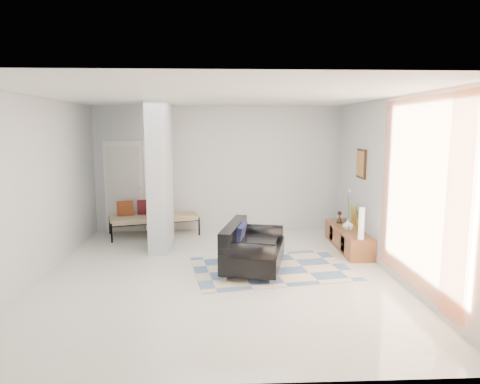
{
  "coord_description": "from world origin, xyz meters",
  "views": [
    {
      "loc": [
        0.06,
        -6.6,
        2.33
      ],
      "look_at": [
        0.39,
        0.6,
        1.24
      ],
      "focal_mm": 32.0,
      "sensor_mm": 36.0,
      "label": 1
    }
  ],
  "objects": [
    {
      "name": "floor",
      "position": [
        0.0,
        0.0,
        0.0
      ],
      "size": [
        6.0,
        6.0,
        0.0
      ],
      "primitive_type": "plane",
      "color": "white",
      "rests_on": "ground"
    },
    {
      "name": "ceiling",
      "position": [
        0.0,
        0.0,
        2.8
      ],
      "size": [
        6.0,
        6.0,
        0.0
      ],
      "primitive_type": "plane",
      "rotation": [
        3.14,
        0.0,
        0.0
      ],
      "color": "white",
      "rests_on": "wall_back"
    },
    {
      "name": "wall_back",
      "position": [
        0.0,
        3.0,
        1.4
      ],
      "size": [
        6.0,
        0.0,
        6.0
      ],
      "primitive_type": "plane",
      "rotation": [
        1.57,
        0.0,
        0.0
      ],
      "color": "silver",
      "rests_on": "ground"
    },
    {
      "name": "wall_front",
      "position": [
        0.0,
        -3.0,
        1.4
      ],
      "size": [
        6.0,
        0.0,
        6.0
      ],
      "primitive_type": "plane",
      "rotation": [
        -1.57,
        0.0,
        0.0
      ],
      "color": "silver",
      "rests_on": "ground"
    },
    {
      "name": "wall_left",
      "position": [
        -2.75,
        0.0,
        1.4
      ],
      "size": [
        0.0,
        6.0,
        6.0
      ],
      "primitive_type": "plane",
      "rotation": [
        1.57,
        0.0,
        1.57
      ],
      "color": "silver",
      "rests_on": "ground"
    },
    {
      "name": "wall_right",
      "position": [
        2.75,
        0.0,
        1.4
      ],
      "size": [
        0.0,
        6.0,
        6.0
      ],
      "primitive_type": "plane",
      "rotation": [
        1.57,
        0.0,
        -1.57
      ],
      "color": "silver",
      "rests_on": "ground"
    },
    {
      "name": "partition_column",
      "position": [
        -1.1,
        1.6,
        1.4
      ],
      "size": [
        0.35,
        1.2,
        2.8
      ],
      "primitive_type": "cube",
      "color": "silver",
      "rests_on": "floor"
    },
    {
      "name": "hallway_door",
      "position": [
        -2.1,
        2.96,
        1.02
      ],
      "size": [
        0.85,
        0.06,
        2.04
      ],
      "primitive_type": "cube",
      "color": "white",
      "rests_on": "floor"
    },
    {
      "name": "curtain",
      "position": [
        2.67,
        -1.15,
        1.45
      ],
      "size": [
        0.0,
        2.55,
        2.55
      ],
      "primitive_type": "plane",
      "rotation": [
        1.57,
        0.0,
        1.57
      ],
      "color": "#FB7842",
      "rests_on": "wall_right"
    },
    {
      "name": "wall_art",
      "position": [
        2.72,
        1.35,
        1.65
      ],
      "size": [
        0.04,
        0.45,
        0.55
      ],
      "primitive_type": "cube",
      "color": "#3B2310",
      "rests_on": "wall_right"
    },
    {
      "name": "media_console",
      "position": [
        2.52,
        1.35,
        0.2
      ],
      "size": [
        0.45,
        1.85,
        0.8
      ],
      "color": "brown",
      "rests_on": "floor"
    },
    {
      "name": "loveseat",
      "position": [
        0.54,
        0.21,
        0.36
      ],
      "size": [
        1.19,
        1.66,
        0.76
      ],
      "rotation": [
        0.0,
        0.0,
        -0.23
      ],
      "color": "silver",
      "rests_on": "floor"
    },
    {
      "name": "daybed",
      "position": [
        -1.43,
        2.62,
        0.41
      ],
      "size": [
        2.01,
        1.29,
        0.77
      ],
      "rotation": [
        0.0,
        0.0,
        0.29
      ],
      "color": "black",
      "rests_on": "floor"
    },
    {
      "name": "area_rug",
      "position": [
        0.9,
        0.2,
        0.01
      ],
      "size": [
        2.79,
        2.09,
        0.01
      ],
      "primitive_type": "cube",
      "rotation": [
        0.0,
        0.0,
        0.16
      ],
      "color": "beige",
      "rests_on": "floor"
    },
    {
      "name": "cylinder_lamp",
      "position": [
        2.5,
        0.55,
        0.68
      ],
      "size": [
        0.1,
        0.1,
        0.55
      ],
      "primitive_type": "cylinder",
      "color": "silver",
      "rests_on": "media_console"
    },
    {
      "name": "bronze_figurine",
      "position": [
        2.47,
        1.81,
        0.52
      ],
      "size": [
        0.13,
        0.13,
        0.24
      ],
      "primitive_type": null,
      "rotation": [
        0.0,
        0.0,
        0.09
      ],
      "color": "black",
      "rests_on": "media_console"
    },
    {
      "name": "vase",
      "position": [
        2.47,
        1.22,
        0.5
      ],
      "size": [
        0.21,
        0.21,
        0.21
      ],
      "primitive_type": "imported",
      "rotation": [
        0.0,
        0.0,
        0.06
      ],
      "color": "white",
      "rests_on": "media_console"
    }
  ]
}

